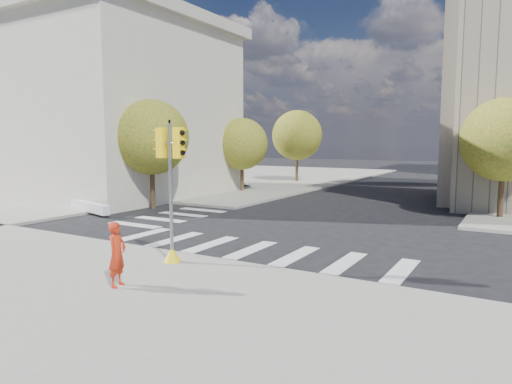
% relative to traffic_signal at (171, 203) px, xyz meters
% --- Properties ---
extents(ground, '(160.00, 160.00, 0.00)m').
position_rel_traffic_signal_xyz_m(ground, '(1.14, 5.17, -2.05)').
color(ground, black).
rests_on(ground, ground).
extents(sidewalk_near, '(30.00, 14.00, 0.15)m').
position_rel_traffic_signal_xyz_m(sidewalk_near, '(1.14, -5.83, -1.98)').
color(sidewalk_near, gray).
rests_on(sidewalk_near, ground).
extents(sidewalk_far_left, '(28.00, 40.00, 0.15)m').
position_rel_traffic_signal_xyz_m(sidewalk_far_left, '(-18.86, 31.17, -1.98)').
color(sidewalk_far_left, gray).
rests_on(sidewalk_far_left, ground).
extents(classical_building, '(19.00, 15.00, 12.70)m').
position_rel_traffic_signal_xyz_m(classical_building, '(-18.86, 13.17, 4.39)').
color(classical_building, beige).
rests_on(classical_building, ground).
extents(tree_lw_near, '(4.40, 4.40, 6.41)m').
position_rel_traffic_signal_xyz_m(tree_lw_near, '(-9.36, 9.17, 2.15)').
color(tree_lw_near, '#382616').
rests_on(tree_lw_near, ground).
extents(tree_lw_mid, '(4.00, 4.00, 5.77)m').
position_rel_traffic_signal_xyz_m(tree_lw_mid, '(-9.36, 19.17, 1.71)').
color(tree_lw_mid, '#382616').
rests_on(tree_lw_mid, ground).
extents(tree_lw_far, '(4.80, 4.80, 6.95)m').
position_rel_traffic_signal_xyz_m(tree_lw_far, '(-9.36, 29.17, 2.49)').
color(tree_lw_far, '#382616').
rests_on(tree_lw_far, ground).
extents(tree_re_near, '(4.20, 4.20, 6.16)m').
position_rel_traffic_signal_xyz_m(tree_re_near, '(8.64, 15.17, 2.00)').
color(tree_re_near, '#382616').
rests_on(tree_re_near, ground).
extents(tree_re_mid, '(4.60, 4.60, 6.66)m').
position_rel_traffic_signal_xyz_m(tree_re_mid, '(8.64, 27.17, 2.30)').
color(tree_re_mid, '#382616').
rests_on(tree_re_mid, ground).
extents(traffic_signal, '(1.08, 0.56, 4.49)m').
position_rel_traffic_signal_xyz_m(traffic_signal, '(0.00, 0.00, 0.00)').
color(traffic_signal, yellow).
rests_on(traffic_signal, sidewalk_near).
extents(photographer, '(0.57, 0.72, 1.73)m').
position_rel_traffic_signal_xyz_m(photographer, '(0.38, -2.62, -1.04)').
color(photographer, red).
rests_on(photographer, sidewalk_near).
extents(planter_wall, '(5.90, 1.95, 0.50)m').
position_rel_traffic_signal_xyz_m(planter_wall, '(-11.86, 6.09, -1.65)').
color(planter_wall, silver).
rests_on(planter_wall, sidewalk_left_near).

